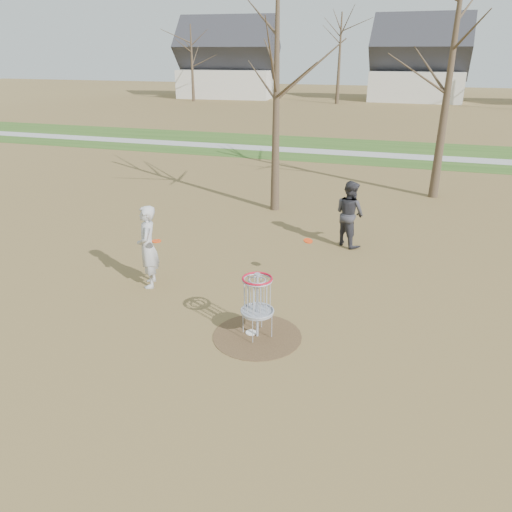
{
  "coord_description": "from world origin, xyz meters",
  "views": [
    {
      "loc": [
        2.59,
        -8.28,
        5.34
      ],
      "look_at": [
        -0.5,
        1.5,
        1.1
      ],
      "focal_mm": 35.0,
      "sensor_mm": 36.0,
      "label": 1
    }
  ],
  "objects": [
    {
      "name": "ground",
      "position": [
        0.0,
        0.0,
        0.0
      ],
      "size": [
        160.0,
        160.0,
        0.0
      ],
      "primitive_type": "plane",
      "color": "brown",
      "rests_on": "ground"
    },
    {
      "name": "green_band",
      "position": [
        0.0,
        21.0,
        0.01
      ],
      "size": [
        160.0,
        8.0,
        0.01
      ],
      "primitive_type": "cube",
      "color": "#2D5119",
      "rests_on": "ground"
    },
    {
      "name": "footpath",
      "position": [
        0.0,
        20.0,
        0.01
      ],
      "size": [
        160.0,
        1.5,
        0.01
      ],
      "primitive_type": "cube",
      "color": "#9E9E99",
      "rests_on": "green_band"
    },
    {
      "name": "dirt_circle",
      "position": [
        0.0,
        0.0,
        0.01
      ],
      "size": [
        1.8,
        1.8,
        0.01
      ],
      "primitive_type": "cylinder",
      "color": "#47331E",
      "rests_on": "ground"
    },
    {
      "name": "player_standing",
      "position": [
        -3.2,
        1.48,
        1.01
      ],
      "size": [
        0.74,
        0.87,
        2.01
      ],
      "primitive_type": "imported",
      "rotation": [
        0.0,
        0.0,
        -1.15
      ],
      "color": "#B2B2B2",
      "rests_on": "ground"
    },
    {
      "name": "player_throwing",
      "position": [
        1.02,
        5.7,
        0.97
      ],
      "size": [
        1.19,
        1.16,
        1.93
      ],
      "primitive_type": "imported",
      "rotation": [
        0.0,
        0.0,
        2.47
      ],
      "color": "#333237",
      "rests_on": "ground"
    },
    {
      "name": "disc_grounded",
      "position": [
        -0.15,
        0.07,
        0.02
      ],
      "size": [
        0.22,
        0.22,
        0.02
      ],
      "primitive_type": "cylinder",
      "color": "white",
      "rests_on": "dirt_circle"
    },
    {
      "name": "discs_in_play",
      "position": [
        -1.12,
        2.0,
        1.21
      ],
      "size": [
        3.49,
        1.63,
        0.18
      ],
      "color": "red",
      "rests_on": "ground"
    },
    {
      "name": "disc_golf_basket",
      "position": [
        0.0,
        0.0,
        0.91
      ],
      "size": [
        0.64,
        0.64,
        1.35
      ],
      "color": "#9EA3AD",
      "rests_on": "ground"
    },
    {
      "name": "bare_trees",
      "position": [
        1.78,
        35.79,
        5.35
      ],
      "size": [
        52.62,
        44.98,
        9.0
      ],
      "color": "#382B1E",
      "rests_on": "ground"
    },
    {
      "name": "houses_row",
      "position": [
        4.32,
        52.56,
        3.52
      ],
      "size": [
        56.51,
        10.01,
        7.26
      ],
      "color": "silver",
      "rests_on": "ground"
    }
  ]
}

